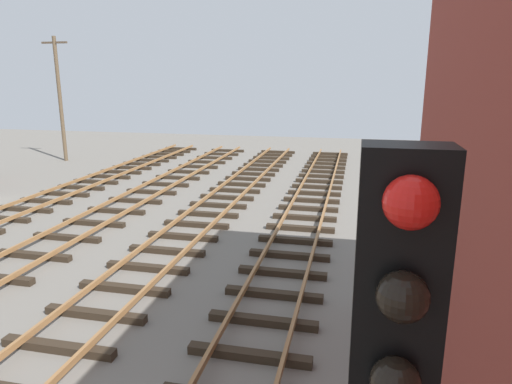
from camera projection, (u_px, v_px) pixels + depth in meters
The scene contains 1 object.
utility_pole_far at pixel (60, 97), 29.89m from camera, with size 1.80×0.24×8.03m.
Camera 1 is at (3.16, -3.04, 5.39)m, focal length 32.01 mm.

